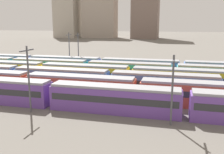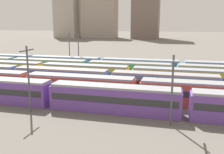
% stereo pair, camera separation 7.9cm
% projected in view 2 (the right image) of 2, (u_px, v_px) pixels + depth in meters
% --- Properties ---
extents(ground_plane, '(600.00, 600.00, 0.00)m').
position_uv_depth(ground_plane, '(4.00, 81.00, 54.38)').
color(ground_plane, '#666059').
extents(train_track_0, '(74.70, 3.06, 3.75)m').
position_uv_depth(train_track_0, '(51.00, 94.00, 37.34)').
color(train_track_0, '#6B429E').
rests_on(train_track_0, ground_plane).
extents(train_track_2, '(112.50, 3.06, 3.75)m').
position_uv_depth(train_track_2, '(224.00, 87.00, 41.14)').
color(train_track_2, '#4C70BC').
rests_on(train_track_2, ground_plane).
extents(train_track_3, '(74.70, 3.06, 3.75)m').
position_uv_depth(train_track_3, '(131.00, 76.00, 49.97)').
color(train_track_3, yellow).
rests_on(train_track_3, ground_plane).
extents(train_track_4, '(112.50, 3.06, 3.75)m').
position_uv_depth(train_track_4, '(174.00, 73.00, 52.92)').
color(train_track_4, teal).
rests_on(train_track_4, ground_plane).
extents(train_track_5, '(112.50, 3.06, 3.75)m').
position_uv_depth(train_track_5, '(182.00, 69.00, 57.47)').
color(train_track_5, '#4C70BC').
rests_on(train_track_5, ground_plane).
extents(catenary_pole_0, '(0.24, 3.20, 8.51)m').
position_uv_depth(catenary_pole_0, '(172.00, 87.00, 29.93)').
color(catenary_pole_0, '#4C4C51').
rests_on(catenary_pole_0, ground_plane).
extents(catenary_pole_1, '(0.24, 3.20, 9.53)m').
position_uv_depth(catenary_pole_1, '(78.00, 49.00, 65.95)').
color(catenary_pole_1, '#4C4C51').
rests_on(catenary_pole_1, ground_plane).
extents(catenary_pole_2, '(0.24, 3.20, 9.13)m').
position_uv_depth(catenary_pole_2, '(28.00, 76.00, 34.31)').
color(catenary_pole_2, '#4C4C51').
rests_on(catenary_pole_2, ground_plane).
extents(catenary_pole_3, '(0.24, 3.20, 9.54)m').
position_uv_depth(catenary_pole_3, '(69.00, 49.00, 66.54)').
color(catenary_pole_3, '#4C4C51').
rests_on(catenary_pole_3, ground_plane).
extents(distant_building_0, '(17.52, 21.68, 52.48)m').
position_uv_depth(distant_building_0, '(68.00, 4.00, 205.31)').
color(distant_building_0, '#B2A899').
rests_on(distant_building_0, ground_plane).
extents(distant_building_1, '(25.69, 14.34, 39.42)m').
position_uv_depth(distant_building_1, '(100.00, 12.00, 200.24)').
color(distant_building_1, '#A89989').
rests_on(distant_building_1, ground_plane).
extents(distant_building_2, '(19.31, 20.74, 54.01)m').
position_uv_depth(distant_building_2, '(146.00, 2.00, 190.06)').
color(distant_building_2, '#7A665B').
rests_on(distant_building_2, ground_plane).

